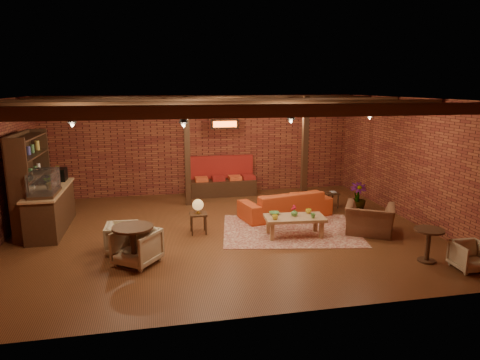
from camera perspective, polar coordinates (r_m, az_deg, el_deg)
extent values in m
plane|color=#3C210F|center=(10.54, -2.41, -6.90)|extent=(10.00, 10.00, 0.00)
cube|color=black|center=(9.95, -2.58, 10.76)|extent=(10.00, 8.00, 0.02)
cube|color=maroon|center=(14.04, -5.05, 4.67)|extent=(10.00, 0.02, 3.20)
cube|color=maroon|center=(6.32, 3.21, -5.00)|extent=(10.00, 0.02, 3.20)
cube|color=maroon|center=(11.96, 21.93, 2.44)|extent=(0.02, 8.00, 3.20)
cylinder|color=black|center=(11.55, -3.81, 9.24)|extent=(9.60, 0.12, 0.12)
cube|color=#311F10|center=(12.61, -7.05, 3.73)|extent=(0.16, 0.16, 3.20)
cube|color=#311F10|center=(12.74, 8.63, 3.78)|extent=(0.16, 0.16, 3.20)
imported|color=#337F33|center=(11.53, -23.51, 0.04)|extent=(0.35, 0.39, 0.30)
cube|color=#FF5919|center=(13.15, -2.05, 7.47)|extent=(0.86, 0.06, 0.30)
cube|color=maroon|center=(10.71, 6.72, -6.63)|extent=(3.67, 3.05, 0.01)
imported|color=#B43C19|center=(11.68, 6.05, -3.18)|extent=(2.60, 1.46, 0.72)
cube|color=#9F684A|center=(10.19, 7.30, -5.04)|extent=(1.46, 0.81, 0.07)
cube|color=#9F684A|center=(9.91, 4.30, -6.93)|extent=(0.09, 0.09, 0.41)
cube|color=#9F684A|center=(10.19, 10.81, -6.59)|extent=(0.09, 0.09, 0.41)
cube|color=#9F684A|center=(10.37, 3.80, -6.04)|extent=(0.09, 0.09, 0.41)
cube|color=#9F684A|center=(10.63, 10.03, -5.73)|extent=(0.09, 0.09, 0.41)
imported|color=yellow|center=(9.90, 4.70, -4.96)|extent=(0.15, 0.15, 0.11)
imported|color=#519242|center=(10.10, 9.71, -4.75)|extent=(0.12, 0.12, 0.11)
imported|color=yellow|center=(10.47, 9.12, -4.11)|extent=(0.15, 0.15, 0.11)
imported|color=#519242|center=(10.28, 4.58, -4.43)|extent=(0.26, 0.26, 0.06)
imported|color=#519242|center=(10.21, 7.25, -4.40)|extent=(0.14, 0.14, 0.14)
sphere|color=#B61329|center=(10.17, 7.27, -3.69)|extent=(0.10, 0.10, 0.10)
cube|color=#311F10|center=(10.34, -5.60, -4.54)|extent=(0.41, 0.41, 0.04)
cylinder|color=#311F10|center=(10.41, -5.57, -5.86)|extent=(0.03, 0.03, 0.46)
cylinder|color=#A68737|center=(10.33, -5.61, -4.38)|extent=(0.13, 0.13, 0.02)
cylinder|color=#A68737|center=(10.31, -5.61, -4.03)|extent=(0.04, 0.04, 0.19)
sphere|color=orange|center=(10.27, -5.63, -3.30)|extent=(0.27, 0.27, 0.27)
cylinder|color=#311F10|center=(8.59, -14.12, -6.17)|extent=(0.79, 0.79, 0.04)
cylinder|color=#311F10|center=(8.73, -13.98, -8.64)|extent=(0.11, 0.11, 0.77)
cylinder|color=#311F10|center=(8.87, -13.85, -10.97)|extent=(0.48, 0.48, 0.04)
imported|color=beige|center=(9.57, -15.43, -7.24)|extent=(0.65, 0.69, 0.68)
imported|color=beige|center=(8.82, -13.61, -8.49)|extent=(1.04, 1.03, 0.79)
imported|color=brown|center=(10.72, 16.93, -4.40)|extent=(1.32, 1.18, 0.97)
cube|color=#311F10|center=(12.75, 12.00, -1.70)|extent=(0.44, 0.44, 0.04)
cylinder|color=#311F10|center=(12.81, 11.95, -2.68)|extent=(0.04, 0.04, 0.42)
imported|color=#311F10|center=(12.74, 12.00, -1.57)|extent=(0.17, 0.21, 0.02)
cylinder|color=#311F10|center=(9.41, 23.94, -6.11)|extent=(0.59, 0.59, 0.04)
cylinder|color=#311F10|center=(9.51, 23.76, -8.01)|extent=(0.09, 0.09, 0.64)
cylinder|color=#311F10|center=(9.62, 23.59, -9.80)|extent=(0.35, 0.35, 0.04)
imported|color=beige|center=(9.47, 28.37, -8.78)|extent=(0.61, 0.57, 0.61)
imported|color=#4C7F4C|center=(12.30, 15.62, 1.49)|extent=(1.71, 1.71, 2.50)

